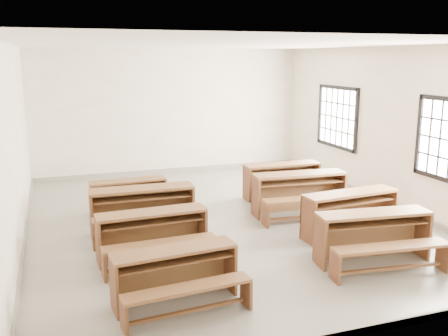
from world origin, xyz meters
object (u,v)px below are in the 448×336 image
object	(u,v)px
desk_set_3	(129,194)
desk_set_5	(352,211)
desk_set_7	(283,178)
desk_set_0	(176,272)
desk_set_4	(375,234)
desk_set_1	(153,232)
desk_set_2	(143,207)
desk_set_6	(300,191)

from	to	relation	value
desk_set_3	desk_set_5	size ratio (longest dim) A/B	0.83
desk_set_5	desk_set_7	bearing A→B (deg)	86.08
desk_set_5	desk_set_0	bearing A→B (deg)	-163.58
desk_set_0	desk_set_4	world-z (taller)	desk_set_4
desk_set_1	desk_set_7	world-z (taller)	desk_set_7
desk_set_0	desk_set_1	world-z (taller)	desk_set_1
desk_set_0	desk_set_7	xyz separation A→B (m)	(3.31, 3.89, 0.03)
desk_set_0	desk_set_2	xyz separation A→B (m)	(0.07, 2.66, 0.06)
desk_set_5	desk_set_6	world-z (taller)	desk_set_6
desk_set_0	desk_set_6	xyz separation A→B (m)	(3.11, 2.71, 0.07)
desk_set_3	desk_set_4	distance (m)	4.73
desk_set_2	desk_set_6	xyz separation A→B (m)	(3.05, 0.05, 0.01)
desk_set_0	desk_set_6	distance (m)	4.13
desk_set_1	desk_set_5	xyz separation A→B (m)	(3.36, -0.14, 0.02)
desk_set_2	desk_set_4	size ratio (longest dim) A/B	1.00
desk_set_5	desk_set_3	bearing A→B (deg)	137.61
desk_set_1	desk_set_5	bearing A→B (deg)	-4.51
desk_set_3	desk_set_5	bearing A→B (deg)	-39.54
desk_set_3	desk_set_2	bearing A→B (deg)	-89.62
desk_set_1	desk_set_2	size ratio (longest dim) A/B	0.93
desk_set_5	desk_set_6	xyz separation A→B (m)	(-0.25, 1.38, 0.02)
desk_set_4	desk_set_6	xyz separation A→B (m)	(0.06, 2.44, 0.03)
desk_set_4	desk_set_1	bearing A→B (deg)	165.03
desk_set_0	desk_set_2	distance (m)	2.66
desk_set_3	desk_set_7	xyz separation A→B (m)	(3.30, 0.01, 0.05)
desk_set_6	desk_set_3	bearing A→B (deg)	163.57
desk_set_5	desk_set_4	bearing A→B (deg)	-111.32
desk_set_1	desk_set_6	xyz separation A→B (m)	(3.11, 1.24, 0.04)
desk_set_3	desk_set_7	size ratio (longest dim) A/B	0.89
desk_set_1	desk_set_2	world-z (taller)	desk_set_2
desk_set_3	desk_set_4	bearing A→B (deg)	-52.14
desk_set_2	desk_set_6	size ratio (longest dim) A/B	0.96
desk_set_0	desk_set_3	xyz separation A→B (m)	(0.01, 3.88, -0.02)
desk_set_2	desk_set_6	world-z (taller)	desk_set_6
desk_set_2	desk_set_5	xyz separation A→B (m)	(3.30, -1.33, -0.02)
desk_set_4	desk_set_3	bearing A→B (deg)	136.53
desk_set_5	desk_set_7	world-z (taller)	desk_set_5
desk_set_5	desk_set_1	bearing A→B (deg)	172.61
desk_set_1	desk_set_6	bearing A→B (deg)	19.60
desk_set_0	desk_set_1	xyz separation A→B (m)	(0.00, 1.46, 0.03)
desk_set_0	desk_set_7	world-z (taller)	desk_set_7
desk_set_0	desk_set_6	bearing A→B (deg)	35.81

